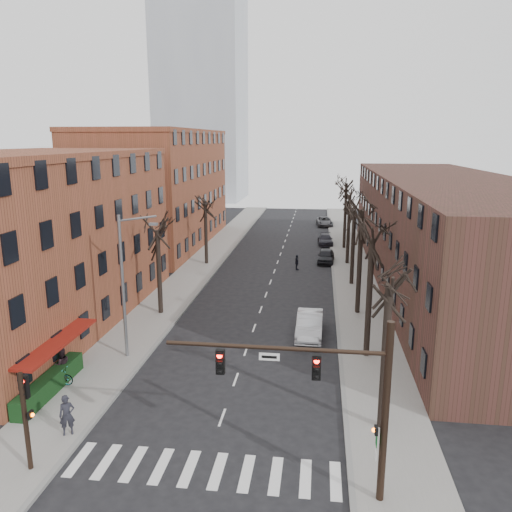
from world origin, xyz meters
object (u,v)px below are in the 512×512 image
(bicycle, at_px, (57,376))
(parked_car_near, at_px, (326,256))
(pedestrian_a, at_px, (67,415))
(silver_sedan, at_px, (310,324))
(parked_car_mid, at_px, (325,240))

(bicycle, bearing_deg, parked_car_near, -25.33)
(pedestrian_a, bearing_deg, parked_car_near, 42.84)
(silver_sedan, relative_size, bicycle, 2.67)
(parked_car_near, bearing_deg, parked_car_mid, 93.38)
(silver_sedan, height_order, parked_car_mid, silver_sedan)
(parked_car_mid, bearing_deg, bicycle, -113.21)
(parked_car_near, height_order, pedestrian_a, pedestrian_a)
(bicycle, bearing_deg, parked_car_mid, -19.64)
(parked_car_near, distance_m, pedestrian_a, 36.98)
(parked_car_near, relative_size, parked_car_mid, 0.97)
(parked_car_mid, xyz_separation_m, pedestrian_a, (-11.96, -44.73, 0.44))
(parked_car_mid, distance_m, pedestrian_a, 46.30)
(parked_car_near, relative_size, pedestrian_a, 2.31)
(pedestrian_a, distance_m, bicycle, 5.31)
(parked_car_near, bearing_deg, pedestrian_a, -105.50)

